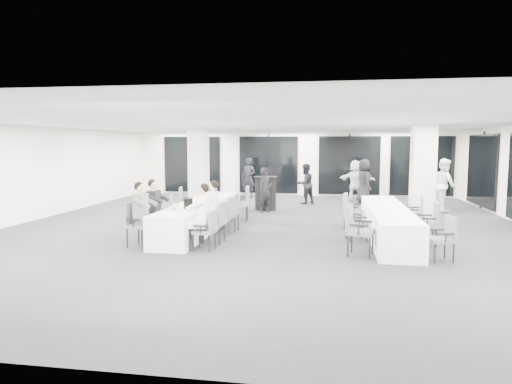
% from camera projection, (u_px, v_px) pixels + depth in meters
% --- Properties ---
extents(room, '(14.04, 16.04, 2.84)m').
position_uv_depth(room, '(302.00, 175.00, 13.13)').
color(room, '#242429').
rests_on(room, ground).
extents(column_left, '(0.60, 0.60, 2.80)m').
position_uv_depth(column_left, '(199.00, 169.00, 15.76)').
color(column_left, silver).
rests_on(column_left, floor).
extents(column_right, '(0.60, 0.60, 2.80)m').
position_uv_depth(column_right, '(423.00, 176.00, 12.49)').
color(column_right, silver).
rests_on(column_right, floor).
extents(banquet_table_main, '(0.90, 5.00, 0.75)m').
position_uv_depth(banquet_table_main, '(198.00, 217.00, 11.88)').
color(banquet_table_main, white).
rests_on(banquet_table_main, floor).
extents(banquet_table_side, '(0.90, 5.00, 0.75)m').
position_uv_depth(banquet_table_side, '(387.00, 223.00, 10.97)').
color(banquet_table_side, white).
rests_on(banquet_table_side, floor).
extents(cocktail_table, '(0.83, 0.83, 1.16)m').
position_uv_depth(cocktail_table, '(265.00, 193.00, 15.69)').
color(cocktail_table, black).
rests_on(cocktail_table, floor).
extents(chair_main_left_near, '(0.59, 0.62, 0.98)m').
position_uv_depth(chair_main_left_near, '(137.00, 221.00, 10.10)').
color(chair_main_left_near, '#56585E').
rests_on(chair_main_left_near, floor).
extents(chair_main_left_second, '(0.55, 0.59, 0.96)m').
position_uv_depth(chair_main_left_second, '(150.00, 216.00, 10.85)').
color(chair_main_left_second, '#56585E').
rests_on(chair_main_left_second, floor).
extents(chair_main_left_mid, '(0.51, 0.54, 0.87)m').
position_uv_depth(chair_main_left_mid, '(164.00, 213.00, 11.69)').
color(chair_main_left_mid, '#56585E').
rests_on(chair_main_left_mid, floor).
extents(chair_main_left_fourth, '(0.51, 0.54, 0.87)m').
position_uv_depth(chair_main_left_fourth, '(175.00, 208.00, 12.58)').
color(chair_main_left_fourth, '#56585E').
rests_on(chair_main_left_fourth, floor).
extents(chair_main_left_far, '(0.60, 0.63, 0.99)m').
position_uv_depth(chair_main_left_far, '(186.00, 202.00, 13.51)').
color(chair_main_left_far, '#56585E').
rests_on(chair_main_left_far, floor).
extents(chair_main_right_near, '(0.47, 0.51, 0.86)m').
position_uv_depth(chair_main_right_near, '(208.00, 228.00, 9.67)').
color(chair_main_right_near, '#56585E').
rests_on(chair_main_right_near, floor).
extents(chair_main_right_second, '(0.51, 0.56, 0.93)m').
position_uv_depth(chair_main_right_second, '(217.00, 220.00, 10.47)').
color(chair_main_right_second, '#56585E').
rests_on(chair_main_right_second, floor).
extents(chair_main_right_mid, '(0.55, 0.58, 0.92)m').
position_uv_depth(chair_main_right_mid, '(227.00, 213.00, 11.53)').
color(chair_main_right_mid, '#56585E').
rests_on(chair_main_right_mid, floor).
extents(chair_main_right_fourth, '(0.58, 0.62, 0.98)m').
position_uv_depth(chair_main_right_fourth, '(234.00, 208.00, 12.24)').
color(chair_main_right_fourth, '#56585E').
rests_on(chair_main_right_fourth, floor).
extents(chair_main_right_far, '(0.57, 0.62, 1.04)m').
position_uv_depth(chair_main_right_far, '(243.00, 201.00, 13.45)').
color(chair_main_right_far, '#56585E').
rests_on(chair_main_right_far, floor).
extents(chair_side_left_near, '(0.62, 0.65, 1.02)m').
position_uv_depth(chair_side_left_near, '(356.00, 227.00, 9.25)').
color(chair_side_left_near, '#56585E').
rests_on(chair_side_left_near, floor).
extents(chair_side_left_mid, '(0.55, 0.57, 0.90)m').
position_uv_depth(chair_side_left_mid, '(353.00, 219.00, 10.65)').
color(chair_side_left_mid, '#56585E').
rests_on(chair_side_left_mid, floor).
extents(chair_side_left_far, '(0.56, 0.60, 0.96)m').
position_uv_depth(chair_side_left_far, '(350.00, 209.00, 12.19)').
color(chair_side_left_far, '#56585E').
rests_on(chair_side_left_far, floor).
extents(chair_side_right_near, '(0.52, 0.55, 0.87)m').
position_uv_depth(chair_side_right_near, '(444.00, 235.00, 8.83)').
color(chair_side_right_near, '#56585E').
rests_on(chair_side_right_near, floor).
extents(chair_side_right_mid, '(0.52, 0.57, 0.98)m').
position_uv_depth(chair_side_right_mid, '(429.00, 221.00, 10.20)').
color(chair_side_right_mid, '#56585E').
rests_on(chair_side_right_mid, floor).
extents(chair_side_right_far, '(0.54, 0.57, 0.92)m').
position_uv_depth(chair_side_right_far, '(416.00, 212.00, 11.77)').
color(chair_side_right_far, '#56585E').
rests_on(chair_side_right_far, floor).
extents(seated_guest_a, '(0.50, 0.38, 1.44)m').
position_uv_depth(seated_guest_a, '(144.00, 210.00, 10.03)').
color(seated_guest_a, slate).
rests_on(seated_guest_a, floor).
extents(seated_guest_b, '(0.50, 0.38, 1.44)m').
position_uv_depth(seated_guest_b, '(157.00, 206.00, 10.78)').
color(seated_guest_b, black).
rests_on(seated_guest_b, floor).
extents(seated_guest_c, '(0.50, 0.38, 1.44)m').
position_uv_depth(seated_guest_c, '(200.00, 213.00, 9.67)').
color(seated_guest_c, white).
rests_on(seated_guest_c, floor).
extents(seated_guest_d, '(0.50, 0.38, 1.44)m').
position_uv_depth(seated_guest_d, '(210.00, 207.00, 10.47)').
color(seated_guest_d, white).
rests_on(seated_guest_d, floor).
extents(standing_guest_a, '(0.78, 0.79, 1.70)m').
position_uv_depth(standing_guest_a, '(265.00, 187.00, 15.09)').
color(standing_guest_a, black).
rests_on(standing_guest_a, floor).
extents(standing_guest_b, '(0.96, 0.94, 1.73)m').
position_uv_depth(standing_guest_b, '(305.00, 181.00, 17.24)').
color(standing_guest_b, black).
rests_on(standing_guest_b, floor).
extents(standing_guest_d, '(1.25, 1.17, 1.88)m').
position_uv_depth(standing_guest_d, '(419.00, 183.00, 15.66)').
color(standing_guest_d, black).
rests_on(standing_guest_d, floor).
extents(standing_guest_e, '(0.83, 1.05, 1.91)m').
position_uv_depth(standing_guest_e, '(364.00, 178.00, 17.48)').
color(standing_guest_e, black).
rests_on(standing_guest_e, floor).
extents(standing_guest_f, '(1.80, 1.35, 1.84)m').
position_uv_depth(standing_guest_f, '(356.00, 178.00, 18.32)').
color(standing_guest_f, white).
rests_on(standing_guest_f, floor).
extents(standing_guest_g, '(0.84, 0.75, 1.91)m').
position_uv_depth(standing_guest_g, '(248.00, 175.00, 19.22)').
color(standing_guest_g, black).
rests_on(standing_guest_g, floor).
extents(standing_guest_h, '(0.76, 1.06, 2.02)m').
position_uv_depth(standing_guest_h, '(444.00, 181.00, 15.34)').
color(standing_guest_h, white).
rests_on(standing_guest_h, floor).
extents(ice_bucket_near, '(0.22, 0.22, 0.25)m').
position_uv_depth(ice_bucket_near, '(188.00, 203.00, 10.73)').
color(ice_bucket_near, black).
rests_on(ice_bucket_near, banquet_table_main).
extents(ice_bucket_far, '(0.20, 0.20, 0.22)m').
position_uv_depth(ice_bucket_far, '(212.00, 193.00, 12.99)').
color(ice_bucket_far, black).
rests_on(ice_bucket_far, banquet_table_main).
extents(water_bottle_a, '(0.07, 0.07, 0.20)m').
position_uv_depth(water_bottle_a, '(174.00, 207.00, 10.19)').
color(water_bottle_a, silver).
rests_on(water_bottle_a, banquet_table_main).
extents(water_bottle_b, '(0.07, 0.07, 0.23)m').
position_uv_depth(water_bottle_b, '(209.00, 196.00, 12.37)').
color(water_bottle_b, silver).
rests_on(water_bottle_b, banquet_table_main).
extents(water_bottle_c, '(0.07, 0.07, 0.22)m').
position_uv_depth(water_bottle_c, '(216.00, 190.00, 13.90)').
color(water_bottle_c, silver).
rests_on(water_bottle_c, banquet_table_main).
extents(plate_a, '(0.20, 0.20, 0.03)m').
position_uv_depth(plate_a, '(174.00, 210.00, 10.34)').
color(plate_a, white).
rests_on(plate_a, banquet_table_main).
extents(plate_b, '(0.19, 0.19, 0.03)m').
position_uv_depth(plate_b, '(188.00, 211.00, 10.25)').
color(plate_b, white).
rests_on(plate_b, banquet_table_main).
extents(plate_c, '(0.18, 0.18, 0.03)m').
position_uv_depth(plate_c, '(194.00, 205.00, 11.32)').
color(plate_c, white).
rests_on(plate_c, banquet_table_main).
extents(wine_glass, '(0.08, 0.08, 0.20)m').
position_uv_depth(wine_glass, '(180.00, 210.00, 9.52)').
color(wine_glass, silver).
rests_on(wine_glass, banquet_table_main).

